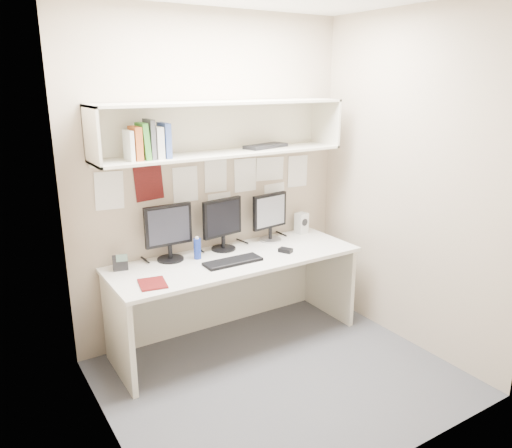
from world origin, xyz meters
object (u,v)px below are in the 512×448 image
speaker (301,223)px  maroon_notebook (153,284)px  monitor_left (169,230)px  monitor_right (270,215)px  desk (236,299)px  keyboard (233,262)px  desk_phone (120,263)px  monitor_center (222,222)px

speaker → maroon_notebook: 1.63m
monitor_left → monitor_right: size_ratio=1.07×
desk → speaker: bearing=16.0°
desk → monitor_right: size_ratio=4.87×
monitor_right → keyboard: (-0.55, -0.32, -0.22)m
monitor_right → keyboard: size_ratio=0.91×
desk_phone → keyboard: bearing=-10.1°
keyboard → speaker: bearing=20.9°
desk → maroon_notebook: (-0.75, -0.17, 0.37)m
monitor_left → desk_phone: monitor_left is taller
desk → speaker: size_ratio=10.66×
speaker → maroon_notebook: bearing=-173.4°
monitor_right → maroon_notebook: monitor_right is taller
monitor_left → desk: bearing=-25.8°
keyboard → monitor_right: bearing=30.7°
monitor_left → monitor_right: bearing=-0.3°
desk → monitor_right: bearing=25.0°
monitor_right → speaker: 0.38m
monitor_center → keyboard: bearing=-114.0°
monitor_right → desk_phone: bearing=171.7°
keyboard → maroon_notebook: (-0.67, -0.07, -0.01)m
desk → speaker: speaker is taller
keyboard → desk: bearing=52.1°
monitor_left → maroon_notebook: monitor_left is taller
desk → monitor_center: size_ratio=4.71×
keyboard → speaker: (0.91, 0.34, 0.08)m
maroon_notebook → desk_phone: size_ratio=1.69×
desk → monitor_center: monitor_center is taller
monitor_right → monitor_center: bearing=171.8°
speaker → monitor_left: bearing=172.8°
monitor_center → desk: bearing=-100.6°
monitor_center → monitor_left: bearing=171.4°
monitor_center → desk_phone: bearing=171.1°
monitor_center → monitor_right: (0.46, 0.00, -0.01)m
desk → desk_phone: bearing=165.2°
monitor_left → keyboard: 0.55m
monitor_left → monitor_right: 0.93m
keyboard → monitor_left: bearing=139.8°
desk → monitor_center: 0.64m
monitor_right → speaker: size_ratio=2.19×
monitor_left → keyboard: monitor_left is taller
monitor_center → maroon_notebook: bearing=-161.3°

